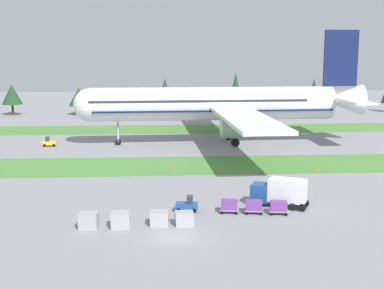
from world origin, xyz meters
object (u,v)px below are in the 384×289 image
at_px(catering_truck, 280,191).
at_px(uld_container_3, 184,219).
at_px(cargo_dolly_second, 254,206).
at_px(taxiway_marker_0, 173,168).
at_px(ground_crew_marshaller, 167,216).
at_px(baggage_tug, 187,205).
at_px(uld_container_2, 159,218).
at_px(airliner, 220,103).
at_px(uld_container_1, 120,220).
at_px(taxiway_marker_1, 317,170).
at_px(cargo_dolly_lead, 229,205).
at_px(pushback_tractor, 49,142).
at_px(uld_container_0, 89,221).
at_px(ground_crew_loader, 305,188).
at_px(cargo_dolly_third, 279,206).

relative_size(catering_truck, uld_container_3, 3.63).
bearing_deg(cargo_dolly_second, taxiway_marker_0, 28.86).
distance_m(ground_crew_marshaller, taxiway_marker_0, 28.02).
distance_m(baggage_tug, uld_container_2, 5.97).
xyz_separation_m(uld_container_2, uld_container_3, (2.74, -0.12, -0.07)).
bearing_deg(ground_crew_marshaller, airliner, -23.12).
relative_size(airliner, ground_crew_marshaller, 42.33).
relative_size(airliner, uld_container_1, 36.82).
relative_size(airliner, cargo_dolly_second, 30.60).
bearing_deg(uld_container_2, catering_truck, 22.71).
bearing_deg(uld_container_2, baggage_tug, 55.72).
bearing_deg(catering_truck, uld_container_2, 138.32).
relative_size(ground_crew_marshaller, uld_container_3, 0.87).
xyz_separation_m(uld_container_1, taxiway_marker_1, (29.65, 25.84, -0.67)).
distance_m(baggage_tug, cargo_dolly_lead, 5.03).
relative_size(catering_truck, pushback_tractor, 2.75).
relative_size(ground_crew_marshaller, taxiway_marker_1, 3.79).
height_order(taxiway_marker_0, taxiway_marker_1, taxiway_marker_0).
height_order(catering_truck, uld_container_0, catering_truck).
height_order(ground_crew_loader, uld_container_3, ground_crew_loader).
relative_size(catering_truck, taxiway_marker_1, 15.84).
xyz_separation_m(cargo_dolly_lead, uld_container_1, (-12.59, -4.69, -0.02)).
bearing_deg(ground_crew_loader, uld_container_1, -87.45).
height_order(uld_container_1, uld_container_3, uld_container_1).
xyz_separation_m(ground_crew_loader, uld_container_3, (-16.75, -11.40, -0.19)).
height_order(uld_container_2, taxiway_marker_1, uld_container_2).
bearing_deg(uld_container_1, uld_container_3, 3.50).
bearing_deg(uld_container_0, cargo_dolly_second, 12.83).
distance_m(baggage_tug, uld_container_3, 5.09).
bearing_deg(ground_crew_loader, ground_crew_marshaller, -83.11).
xyz_separation_m(ground_crew_marshaller, uld_container_3, (1.86, -0.30, -0.19)).
relative_size(airliner, cargo_dolly_third, 30.60).
distance_m(cargo_dolly_lead, uld_container_2, 9.30).
distance_m(catering_truck, uld_container_3, 13.76).
bearing_deg(airliner, uld_container_2, 164.20).
xyz_separation_m(ground_crew_loader, uld_container_1, (-23.76, -11.83, -0.05)).
bearing_deg(taxiway_marker_1, uld_container_3, -131.71).
height_order(baggage_tug, taxiway_marker_1, baggage_tug).
xyz_separation_m(airliner, pushback_tractor, (-34.72, -1.17, -7.50)).
relative_size(ground_crew_marshaller, uld_container_0, 0.87).
distance_m(cargo_dolly_lead, ground_crew_marshaller, 8.43).
distance_m(airliner, uld_container_1, 56.09).
bearing_deg(taxiway_marker_1, cargo_dolly_lead, -128.90).
relative_size(cargo_dolly_lead, ground_crew_loader, 1.38).
height_order(cargo_dolly_lead, taxiway_marker_1, cargo_dolly_lead).
distance_m(catering_truck, taxiway_marker_1, 21.83).
xyz_separation_m(uld_container_3, taxiway_marker_0, (-0.40, 28.28, -0.47)).
bearing_deg(baggage_tug, cargo_dolly_third, -90.00).
height_order(ground_crew_marshaller, taxiway_marker_0, ground_crew_marshaller).
bearing_deg(ground_crew_marshaller, cargo_dolly_third, -87.07).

